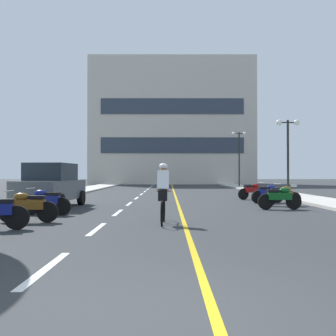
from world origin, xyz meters
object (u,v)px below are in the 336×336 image
(motorcycle_2, at_px, (27,206))
(parked_car_near, at_px, (50,185))
(motorcycle_6, at_px, (267,193))
(motorcycle_3, at_px, (45,201))
(cyclist_rider, at_px, (162,192))
(motorcycle_4, at_px, (279,197))
(street_lamp_far, at_px, (238,147))
(street_lamp_mid, at_px, (287,139))
(motorcycle_7, at_px, (252,191))
(motorcycle_5, at_px, (281,195))

(motorcycle_2, bearing_deg, parked_car_near, 99.52)
(motorcycle_2, xyz_separation_m, motorcycle_6, (8.71, 7.13, 0.00))
(motorcycle_2, relative_size, motorcycle_3, 1.00)
(motorcycle_2, height_order, cyclist_rider, cyclist_rider)
(motorcycle_3, relative_size, motorcycle_6, 1.03)
(motorcycle_4, xyz_separation_m, motorcycle_6, (0.37, 3.20, 0.00))
(street_lamp_far, bearing_deg, motorcycle_3, -113.65)
(motorcycle_4, bearing_deg, street_lamp_far, 83.07)
(motorcycle_3, xyz_separation_m, cyclist_rider, (3.96, -2.14, 0.41))
(motorcycle_3, bearing_deg, cyclist_rider, -28.38)
(street_lamp_far, distance_m, motorcycle_6, 21.17)
(street_lamp_far, bearing_deg, street_lamp_mid, -89.35)
(motorcycle_6, relative_size, cyclist_rider, 0.93)
(parked_car_near, distance_m, motorcycle_7, 10.57)
(motorcycle_3, relative_size, motorcycle_7, 1.03)
(street_lamp_mid, distance_m, parked_car_near, 14.78)
(street_lamp_mid, xyz_separation_m, motorcycle_2, (-11.42, -12.64, -3.07))
(street_lamp_far, bearing_deg, cyclist_rider, -104.76)
(street_lamp_far, distance_m, motorcycle_2, 30.24)
(motorcycle_4, relative_size, motorcycle_6, 1.04)
(street_lamp_mid, xyz_separation_m, cyclist_rider, (-7.57, -12.87, -2.66))
(cyclist_rider, bearing_deg, motorcycle_5, 48.64)
(parked_car_near, bearing_deg, motorcycle_6, 14.03)
(parked_car_near, bearing_deg, street_lamp_far, 62.44)
(street_lamp_mid, bearing_deg, cyclist_rider, -120.44)
(motorcycle_6, distance_m, cyclist_rider, 8.82)
(parked_car_near, height_order, motorcycle_4, parked_car_near)
(parked_car_near, distance_m, motorcycle_4, 9.19)
(motorcycle_5, relative_size, motorcycle_6, 1.04)
(motorcycle_4, distance_m, motorcycle_5, 1.67)
(street_lamp_mid, height_order, motorcycle_2, street_lamp_mid)
(motorcycle_6, bearing_deg, motorcycle_5, -83.50)
(street_lamp_mid, bearing_deg, motorcycle_2, -132.09)
(motorcycle_4, relative_size, motorcycle_7, 1.04)
(parked_car_near, distance_m, motorcycle_3, 2.96)
(motorcycle_5, bearing_deg, motorcycle_6, 96.50)
(motorcycle_4, height_order, motorcycle_5, same)
(motorcycle_5, bearing_deg, cyclist_rider, -131.36)
(street_lamp_mid, height_order, motorcycle_3, street_lamp_mid)
(motorcycle_2, bearing_deg, motorcycle_7, 48.45)
(motorcycle_2, xyz_separation_m, motorcycle_5, (8.90, 5.50, 0.00))
(parked_car_near, relative_size, motorcycle_2, 2.52)
(street_lamp_mid, height_order, motorcycle_5, street_lamp_mid)
(street_lamp_mid, bearing_deg, motorcycle_3, -137.04)
(parked_car_near, height_order, motorcycle_5, parked_car_near)
(street_lamp_far, relative_size, motorcycle_5, 3.24)
(motorcycle_3, xyz_separation_m, motorcycle_7, (8.66, 7.75, 0.00))
(motorcycle_3, relative_size, motorcycle_4, 1.00)
(motorcycle_6, bearing_deg, parked_car_near, -165.97)
(street_lamp_far, height_order, parked_car_near, street_lamp_far)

